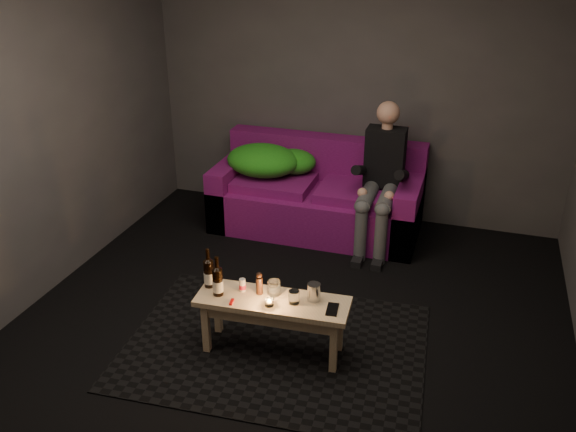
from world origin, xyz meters
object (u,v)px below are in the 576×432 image
beer_bottle_a (209,273)px  steel_cup (314,292)px  beer_bottle_b (218,281)px  person (381,175)px  sofa (318,198)px  coffee_table (273,309)px

beer_bottle_a → steel_cup: bearing=4.2°
beer_bottle_b → steel_cup: 0.65m
person → beer_bottle_b: bearing=-112.0°
sofa → beer_bottle_b: 2.06m
beer_bottle_b → steel_cup: bearing=11.9°
beer_bottle_a → steel_cup: 0.74m
beer_bottle_a → beer_bottle_b: beer_bottle_a is taller
person → beer_bottle_a: size_ratio=4.52×
beer_bottle_a → beer_bottle_b: 0.13m
sofa → steel_cup: size_ratio=16.13×
sofa → coffee_table: (0.22, -1.99, 0.04)m
steel_cup → beer_bottle_a: bearing=-175.8°
coffee_table → steel_cup: (0.26, 0.08, 0.14)m
person → coffee_table: bearing=-102.1°
coffee_table → beer_bottle_b: beer_bottle_b is taller
person → sofa: bearing=165.6°
sofa → coffee_table: size_ratio=1.85×
coffee_table → beer_bottle_b: bearing=-171.4°
beer_bottle_b → steel_cup: beer_bottle_b is taller
sofa → beer_bottle_b: bearing=-94.0°
sofa → beer_bottle_a: 1.99m
steel_cup → sofa: bearing=104.4°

